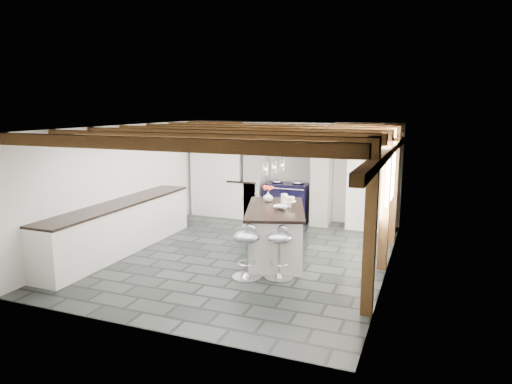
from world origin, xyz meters
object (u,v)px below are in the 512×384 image
at_px(kitchen_island, 275,232).
at_px(bar_stool_far, 247,245).
at_px(range_cooker, 287,201).
at_px(bar_stool_near, 280,246).

height_order(kitchen_island, bar_stool_far, kitchen_island).
bearing_deg(range_cooker, bar_stool_near, -74.51).
bearing_deg(kitchen_island, bar_stool_near, -84.72).
relative_size(range_cooker, kitchen_island, 0.48).
relative_size(kitchen_island, bar_stool_near, 2.43).
bearing_deg(bar_stool_far, bar_stool_near, 40.21).
height_order(range_cooker, bar_stool_far, range_cooker).
xyz_separation_m(bar_stool_near, bar_stool_far, (-0.47, -0.18, 0.01)).
distance_m(kitchen_island, bar_stool_near, 0.96).
distance_m(range_cooker, bar_stool_far, 3.72).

